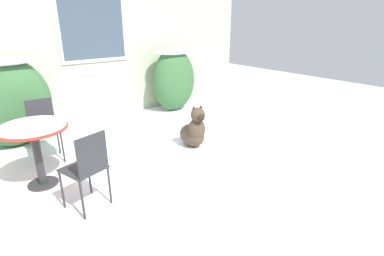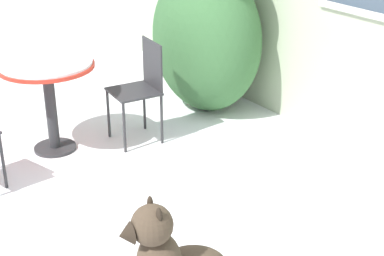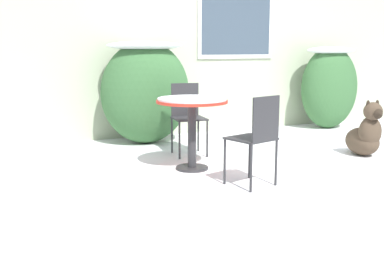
{
  "view_description": "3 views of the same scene",
  "coord_description": "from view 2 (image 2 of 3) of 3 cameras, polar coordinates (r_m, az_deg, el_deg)",
  "views": [
    {
      "loc": [
        -1.89,
        -3.6,
        1.95
      ],
      "look_at": [
        0.91,
        -0.09,
        0.29
      ],
      "focal_mm": 28.0,
      "sensor_mm": 36.0,
      "label": 1
    },
    {
      "loc": [
        3.03,
        -1.58,
        2.27
      ],
      "look_at": [
        0.0,
        0.6,
        0.55
      ],
      "focal_mm": 55.0,
      "sensor_mm": 36.0,
      "label": 2
    },
    {
      "loc": [
        -3.35,
        -4.62,
        1.32
      ],
      "look_at": [
        -1.31,
        0.09,
        0.46
      ],
      "focal_mm": 45.0,
      "sensor_mm": 36.0,
      "label": 3
    }
  ],
  "objects": [
    {
      "name": "ground_plane",
      "position": [
        4.1,
        -6.91,
        -9.05
      ],
      "size": [
        16.0,
        16.0,
        0.0
      ],
      "primitive_type": "plane",
      "color": "white"
    },
    {
      "name": "shrub_left",
      "position": [
        5.65,
        1.35,
        9.0
      ],
      "size": [
        1.24,
        0.91,
        1.4
      ],
      "color": "#386638",
      "rests_on": "ground_plane"
    },
    {
      "name": "patio_table",
      "position": [
        4.93,
        -13.81,
        4.68
      ],
      "size": [
        0.77,
        0.77,
        0.78
      ],
      "color": "#2D2D30",
      "rests_on": "ground_plane"
    },
    {
      "name": "patio_chair_near_table",
      "position": [
        5.06,
        -4.99,
        4.1
      ],
      "size": [
        0.42,
        0.42,
        0.88
      ],
      "rotation": [
        0.0,
        0.0,
        -0.11
      ],
      "color": "#2D2D30",
      "rests_on": "ground_plane"
    }
  ]
}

